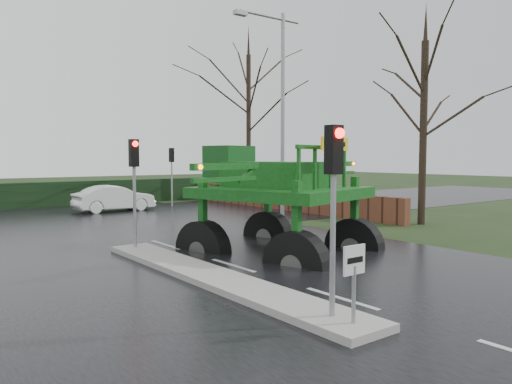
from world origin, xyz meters
TOP-DOWN VIEW (x-y plane):
  - ground at (0.00, 0.00)m, footprint 140.00×140.00m
  - road_main at (0.00, 10.00)m, footprint 14.00×80.00m
  - road_cross at (0.00, 16.00)m, footprint 80.00×12.00m
  - median_island at (-1.30, 3.00)m, footprint 1.20×10.00m
  - hedge_row at (0.00, 24.00)m, footprint 44.00×0.90m
  - brick_wall at (10.50, 16.00)m, footprint 0.40×20.00m
  - keep_left_sign at (-1.30, -1.50)m, footprint 0.50×0.07m
  - traffic_signal_near at (-1.30, -1.01)m, footprint 0.26×0.33m
  - traffic_signal_mid at (-1.30, 7.49)m, footprint 0.26×0.33m
  - traffic_signal_far at (6.50, 20.01)m, footprint 0.26×0.33m
  - street_light_right at (8.19, 12.00)m, footprint 3.85×0.30m
  - tree_right_near at (11.50, 6.00)m, footprint 5.60×5.60m
  - tree_right_far at (13.00, 21.00)m, footprint 7.00×7.00m
  - crop_sprayer at (1.35, 3.20)m, footprint 8.49×6.34m
  - white_sedan at (2.59, 19.22)m, footprint 4.34×1.64m

SIDE VIEW (x-z plane):
  - ground at x=0.00m, z-range 0.00..0.00m
  - white_sedan at x=2.59m, z-range -0.71..0.71m
  - road_main at x=0.00m, z-range -0.01..0.01m
  - road_cross at x=0.00m, z-range 0.00..0.02m
  - median_island at x=-1.30m, z-range 0.01..0.17m
  - brick_wall at x=10.50m, z-range 0.00..1.20m
  - hedge_row at x=0.00m, z-range 0.00..1.50m
  - keep_left_sign at x=-1.30m, z-range 0.38..1.73m
  - crop_sprayer at x=1.35m, z-range -0.13..4.77m
  - traffic_signal_near at x=-1.30m, z-range 0.83..4.35m
  - traffic_signal_mid at x=-1.30m, z-range 0.83..4.35m
  - traffic_signal_far at x=6.50m, z-range 0.83..4.35m
  - tree_right_near at x=11.50m, z-range 0.38..10.02m
  - street_light_right at x=8.19m, z-range 0.99..10.99m
  - tree_right_far at x=13.00m, z-range 0.47..12.52m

